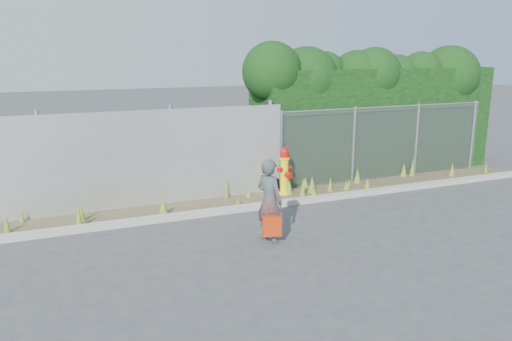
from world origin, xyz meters
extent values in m
plane|color=#3C3C3F|center=(0.00, 0.00, 0.00)|extent=(80.00, 80.00, 0.00)
cube|color=#99968A|center=(0.00, 1.80, 0.06)|extent=(16.00, 0.22, 0.12)
cube|color=#4A412A|center=(0.00, 2.40, 0.01)|extent=(16.00, 1.20, 0.01)
cone|color=#536E21|center=(-2.15, 2.14, 0.19)|extent=(0.23, 0.23, 0.39)
cone|color=#536E21|center=(0.06, 2.71, 0.11)|extent=(0.17, 0.17, 0.22)
cone|color=#536E21|center=(3.05, 2.08, 0.16)|extent=(0.21, 0.21, 0.33)
cone|color=#536E21|center=(2.15, 2.38, 0.18)|extent=(0.16, 0.16, 0.36)
cone|color=#536E21|center=(3.25, 2.82, 0.20)|extent=(0.19, 0.19, 0.40)
cone|color=#536E21|center=(1.07, 2.57, 0.20)|extent=(0.22, 0.22, 0.40)
cone|color=#536E21|center=(-4.97, 2.81, 0.13)|extent=(0.11, 0.11, 0.26)
cone|color=#536E21|center=(-0.44, 2.13, 0.12)|extent=(0.09, 0.09, 0.25)
cone|color=#536E21|center=(0.82, 2.72, 0.24)|extent=(0.08, 0.08, 0.47)
cone|color=#536E21|center=(-5.22, 2.23, 0.19)|extent=(0.14, 0.14, 0.38)
cone|color=#536E21|center=(5.12, 2.87, 0.25)|extent=(0.15, 0.15, 0.49)
cone|color=#536E21|center=(-0.47, 2.83, 0.27)|extent=(0.10, 0.10, 0.54)
cone|color=#536E21|center=(-3.89, 2.05, 0.25)|extent=(0.15, 0.15, 0.51)
cone|color=#536E21|center=(2.83, 2.57, 0.11)|extent=(0.08, 0.08, 0.22)
cone|color=#536E21|center=(1.51, 2.07, 0.10)|extent=(0.21, 0.21, 0.19)
cone|color=#536E21|center=(1.74, 2.97, 0.14)|extent=(0.21, 0.21, 0.27)
cone|color=#536E21|center=(2.62, 2.37, 0.11)|extent=(0.17, 0.17, 0.23)
cone|color=#536E21|center=(6.16, 2.43, 0.19)|extent=(0.18, 0.18, 0.38)
cone|color=#536E21|center=(4.87, 2.93, 0.19)|extent=(0.18, 0.18, 0.39)
cone|color=#536E21|center=(1.66, 2.45, 0.21)|extent=(0.23, 0.23, 0.43)
cone|color=#536E21|center=(7.38, 2.36, 0.16)|extent=(0.13, 0.13, 0.32)
cone|color=#536E21|center=(-3.82, 2.40, 0.22)|extent=(0.16, 0.16, 0.43)
cone|color=#536E21|center=(1.32, 2.30, 0.22)|extent=(0.15, 0.15, 0.44)
cube|color=#B1B3B8|center=(-3.25, 3.00, 1.10)|extent=(8.50, 0.08, 2.20)
cylinder|color=gray|center=(-4.50, 3.12, 1.15)|extent=(0.10, 0.10, 2.30)
cylinder|color=gray|center=(-1.70, 3.12, 1.15)|extent=(0.10, 0.10, 2.30)
cylinder|color=gray|center=(0.80, 3.12, 1.15)|extent=(0.10, 0.10, 2.30)
cube|color=gray|center=(4.25, 3.00, 1.00)|extent=(6.50, 0.03, 2.00)
cylinder|color=gray|center=(4.25, 3.00, 2.00)|extent=(6.50, 0.04, 0.04)
cylinder|color=gray|center=(1.05, 3.00, 1.02)|extent=(0.07, 0.07, 2.05)
cylinder|color=gray|center=(3.20, 3.00, 1.02)|extent=(0.07, 0.07, 2.05)
cylinder|color=gray|center=(5.30, 3.00, 1.02)|extent=(0.07, 0.07, 2.05)
cylinder|color=gray|center=(7.40, 3.00, 1.02)|extent=(0.07, 0.07, 2.05)
cube|color=black|center=(4.55, 4.00, 1.50)|extent=(7.30, 1.60, 3.00)
sphere|color=black|center=(1.17, 3.85, 2.95)|extent=(1.56, 1.56, 1.56)
sphere|color=black|center=(2.26, 4.00, 2.73)|extent=(1.74, 1.74, 1.74)
sphere|color=black|center=(2.93, 4.18, 2.90)|extent=(1.14, 1.14, 1.14)
sphere|color=black|center=(3.85, 3.98, 2.79)|extent=(1.43, 1.43, 1.43)
sphere|color=black|center=(4.36, 3.85, 2.83)|extent=(1.52, 1.52, 1.52)
sphere|color=black|center=(5.39, 4.24, 2.60)|extent=(1.55, 1.55, 1.55)
sphere|color=black|center=(6.14, 4.02, 2.81)|extent=(1.30, 1.30, 1.30)
sphere|color=black|center=(7.18, 3.96, 2.72)|extent=(1.85, 1.85, 1.85)
cylinder|color=yellow|center=(0.95, 2.59, 0.03)|extent=(0.30, 0.30, 0.06)
cylinder|color=yellow|center=(0.95, 2.59, 0.45)|extent=(0.19, 0.19, 0.91)
cylinder|color=yellow|center=(0.95, 2.59, 0.93)|extent=(0.26, 0.26, 0.05)
cylinder|color=#B20F0A|center=(0.95, 2.59, 1.00)|extent=(0.22, 0.22, 0.11)
sphere|color=#B20F0A|center=(0.95, 2.59, 1.08)|extent=(0.20, 0.20, 0.20)
cylinder|color=#B20F0A|center=(0.95, 2.59, 1.18)|extent=(0.05, 0.05, 0.05)
cylinder|color=#B20F0A|center=(0.80, 2.59, 0.66)|extent=(0.11, 0.12, 0.12)
cylinder|color=#B20F0A|center=(1.10, 2.59, 0.66)|extent=(0.11, 0.12, 0.12)
cylinder|color=#B20F0A|center=(0.95, 2.44, 0.53)|extent=(0.16, 0.13, 0.16)
imported|color=#0F6461|center=(-0.64, -0.06, 0.78)|extent=(0.58, 0.68, 1.57)
cube|color=#B61B0A|center=(-0.68, -0.27, 0.36)|extent=(0.34, 0.13, 0.38)
cylinder|color=#B61B0A|center=(-0.68, -0.27, 0.62)|extent=(0.16, 0.01, 0.01)
cube|color=black|center=(-0.53, 0.05, 1.06)|extent=(0.24, 0.10, 0.18)
camera|label=1|loc=(-4.27, -8.11, 3.48)|focal=35.00mm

